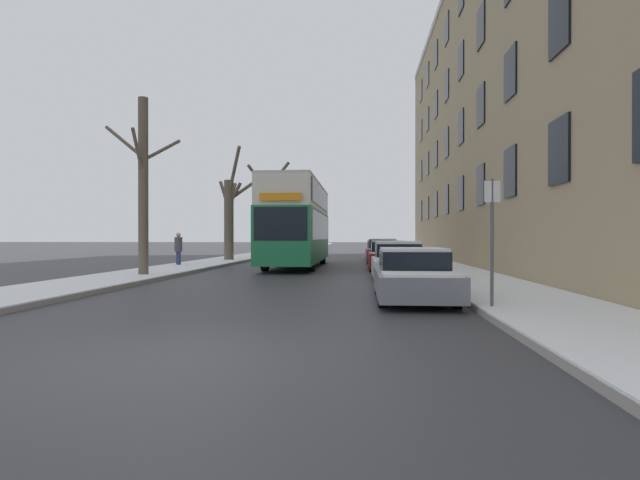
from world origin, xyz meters
name	(u,v)px	position (x,y,z in m)	size (l,w,h in m)	color
ground_plane	(174,358)	(0.00, 0.00, 0.00)	(320.00, 320.00, 0.00)	#38383D
sidewalk_left	(287,250)	(-6.32, 53.00, 0.08)	(3.05, 130.00, 0.16)	gray
sidewalk_right	(394,250)	(6.32, 53.00, 0.08)	(3.05, 130.00, 0.16)	gray
terrace_facade_right	(548,99)	(12.34, 21.13, 8.93)	(9.10, 45.42, 17.85)	tan
bare_tree_left_0	(143,184)	(-5.90, 12.23, 3.61)	(2.74, 2.18, 6.93)	brown
bare_tree_left_1	(230,214)	(-5.89, 25.02, 3.10)	(3.03, 2.64, 7.23)	brown
bare_tree_left_2	(265,211)	(-5.96, 37.00, 3.91)	(3.82, 3.24, 8.16)	brown
bare_tree_left_3	(286,216)	(-5.89, 48.89, 3.99)	(2.67, 3.65, 8.29)	brown
double_decker_bus	(298,220)	(-0.91, 20.01, 2.49)	(2.55, 11.47, 4.39)	#1E7A47
parked_car_0	(413,276)	(3.72, 6.27, 0.61)	(1.84, 4.46, 1.30)	slate
parked_car_1	(398,263)	(3.72, 11.47, 0.66)	(1.76, 4.25, 1.43)	silver
parked_car_2	(388,257)	(3.72, 17.63, 0.66)	(1.82, 4.18, 1.41)	maroon
parked_car_3	(382,252)	(3.72, 23.92, 0.69)	(1.85, 4.52, 1.49)	maroon
parked_car_4	(379,250)	(3.72, 29.90, 0.64)	(1.85, 4.21, 1.39)	#474C56
pedestrian_left_sidewalk	(178,248)	(-7.00, 18.88, 1.00)	(0.40, 0.40, 1.82)	navy
street_sign_post	(492,237)	(5.10, 4.16, 1.57)	(0.32, 0.07, 2.75)	#4C4F54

